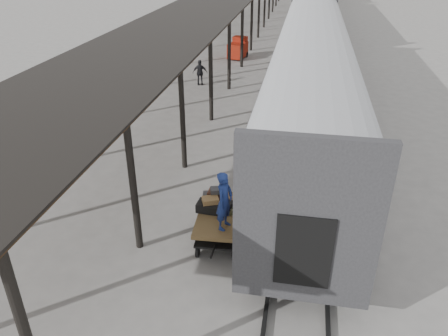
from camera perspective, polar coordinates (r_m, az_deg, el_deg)
ground at (r=14.23m, az=-3.00°, el=-5.86°), size 160.00×160.00×0.00m
rails at (r=46.14m, az=11.26°, el=17.69°), size 1.54×150.00×0.12m
baggage_cart at (r=12.78m, az=-0.52°, el=-6.67°), size 1.38×2.47×0.86m
suitcase_stack at (r=12.85m, az=-0.95°, el=-4.35°), size 1.21×1.05×0.56m
luggage_tug at (r=32.89m, az=1.84°, el=15.29°), size 1.39×1.88×1.50m
porter at (r=11.63m, az=0.06°, el=-4.32°), size 0.56×0.70×1.68m
pedestrian at (r=26.60m, az=-3.14°, el=12.33°), size 0.93×0.51×1.50m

